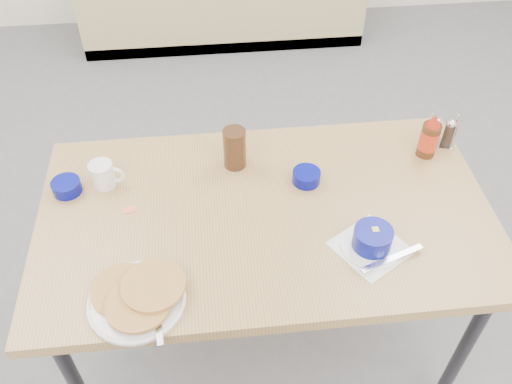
{
  "coord_description": "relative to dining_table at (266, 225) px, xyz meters",
  "views": [
    {
      "loc": [
        -0.15,
        -0.87,
        1.99
      ],
      "look_at": [
        -0.03,
        0.28,
        0.82
      ],
      "focal_mm": 38.0,
      "sensor_mm": 36.0,
      "label": 1
    }
  ],
  "objects": [
    {
      "name": "coffee_mug",
      "position": [
        -0.5,
        0.17,
        0.11
      ],
      "size": [
        0.11,
        0.08,
        0.09
      ],
      "rotation": [
        0.0,
        0.0,
        -0.17
      ],
      "color": "white",
      "rests_on": "dining_table"
    },
    {
      "name": "butter_bowl",
      "position": [
        0.15,
        0.12,
        0.08
      ],
      "size": [
        0.09,
        0.09,
        0.04
      ],
      "rotation": [
        0.0,
        0.0,
        -0.29
      ],
      "color": "#050A75",
      "rests_on": "dining_table"
    },
    {
      "name": "condiment_caddy",
      "position": [
        0.64,
        0.26,
        0.1
      ],
      "size": [
        0.11,
        0.08,
        0.12
      ],
      "rotation": [
        0.0,
        0.0,
        -0.28
      ],
      "color": "silver",
      "rests_on": "dining_table"
    },
    {
      "name": "dining_table",
      "position": [
        0.0,
        0.0,
        0.0
      ],
      "size": [
        1.4,
        0.8,
        0.76
      ],
      "color": "tan",
      "rests_on": "ground"
    },
    {
      "name": "syrup_bottle",
      "position": [
        0.57,
        0.21,
        0.13
      ],
      "size": [
        0.06,
        0.06,
        0.17
      ],
      "rotation": [
        0.0,
        0.0,
        0.19
      ],
      "color": "#47230F",
      "rests_on": "dining_table"
    },
    {
      "name": "grits_setting",
      "position": [
        0.28,
        -0.18,
        0.09
      ],
      "size": [
        0.27,
        0.25,
        0.08
      ],
      "rotation": [
        0.0,
        0.0,
        0.55
      ],
      "color": "white",
      "rests_on": "dining_table"
    },
    {
      "name": "pancake_plate",
      "position": [
        -0.38,
        -0.29,
        0.08
      ],
      "size": [
        0.26,
        0.27,
        0.05
      ],
      "rotation": [
        0.0,
        0.0,
        -0.23
      ],
      "color": "white",
      "rests_on": "dining_table"
    },
    {
      "name": "sugar_wrapper",
      "position": [
        -0.42,
        0.05,
        0.06
      ],
      "size": [
        0.05,
        0.04,
        0.0
      ],
      "primitive_type": "cube",
      "rotation": [
        0.0,
        0.0,
        0.2
      ],
      "color": "#F96953",
      "rests_on": "dining_table"
    },
    {
      "name": "amber_tumbler",
      "position": [
        -0.08,
        0.22,
        0.13
      ],
      "size": [
        0.1,
        0.1,
        0.14
      ],
      "primitive_type": "cylinder",
      "rotation": [
        0.0,
        0.0,
        -0.43
      ],
      "color": "#3C2413",
      "rests_on": "dining_table"
    },
    {
      "name": "creamer_bowl",
      "position": [
        -0.62,
        0.15,
        0.08
      ],
      "size": [
        0.09,
        0.09,
        0.04
      ],
      "rotation": [
        0.0,
        0.0,
        0.25
      ],
      "color": "#050A75",
      "rests_on": "dining_table"
    }
  ]
}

